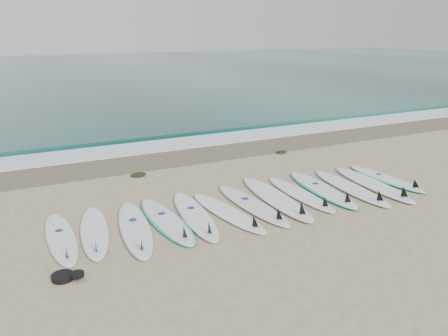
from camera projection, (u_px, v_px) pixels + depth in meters
name	position (u px, v px, depth m)	size (l,w,h in m)	color
ground	(252.00, 206.00, 9.11)	(120.00, 120.00, 0.00)	tan
ocean	(63.00, 72.00, 36.94)	(120.00, 55.00, 0.03)	#1C5752
wet_sand_band	(182.00, 157.00, 12.62)	(120.00, 1.80, 0.01)	brown
foam_band	(167.00, 145.00, 13.81)	(120.00, 1.40, 0.04)	silver
wave_crest	(153.00, 134.00, 15.09)	(120.00, 1.00, 0.10)	#1C5752
surfboard_0	(61.00, 239.00, 7.60)	(0.50, 2.30, 0.29)	white
surfboard_1	(94.00, 232.00, 7.85)	(0.79, 2.38, 0.30)	white
surfboard_2	(135.00, 228.00, 7.97)	(0.87, 2.62, 0.33)	white
surfboard_3	(167.00, 220.00, 8.33)	(0.69, 2.50, 0.31)	white
surfboard_4	(196.00, 215.00, 8.52)	(0.80, 2.61, 0.33)	white
surfboard_5	(229.00, 213.00, 8.65)	(0.85, 2.48, 0.31)	white
surfboard_6	(253.00, 205.00, 9.03)	(0.69, 2.61, 0.33)	silver
surfboard_7	(277.00, 198.00, 9.37)	(0.75, 2.89, 0.37)	white
surfboard_8	(301.00, 194.00, 9.62)	(0.51, 2.40, 0.31)	white
surfboard_9	(322.00, 189.00, 9.94)	(0.86, 2.68, 0.33)	white
surfboard_10	(352.00, 188.00, 9.98)	(0.71, 2.66, 0.34)	white
surfboard_11	(374.00, 184.00, 10.21)	(0.77, 2.76, 0.35)	white
surfboard_12	(387.00, 178.00, 10.66)	(0.64, 2.36, 0.30)	white
seaweed_near	(138.00, 175.00, 10.96)	(0.40, 0.31, 0.08)	black
seaweed_far	(281.00, 152.00, 13.00)	(0.35, 0.27, 0.07)	black
leash_coil	(66.00, 276.00, 6.44)	(0.46, 0.36, 0.11)	black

